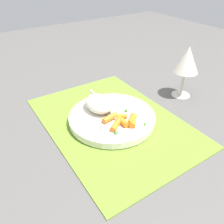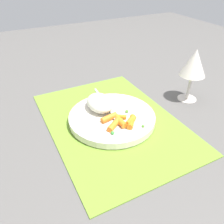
% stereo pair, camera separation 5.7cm
% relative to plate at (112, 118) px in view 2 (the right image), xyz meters
% --- Properties ---
extents(ground_plane, '(2.40, 2.40, 0.00)m').
position_rel_plate_xyz_m(ground_plane, '(0.00, 0.00, -0.02)').
color(ground_plane, '#565451').
extents(placemat, '(0.51, 0.35, 0.01)m').
position_rel_plate_xyz_m(placemat, '(0.00, 0.00, -0.01)').
color(placemat, olive).
rests_on(placemat, ground_plane).
extents(plate, '(0.25, 0.25, 0.02)m').
position_rel_plate_xyz_m(plate, '(0.00, 0.00, 0.00)').
color(plate, silver).
rests_on(plate, placemat).
extents(rice_mound, '(0.10, 0.07, 0.04)m').
position_rel_plate_xyz_m(rice_mound, '(-0.04, -0.02, 0.03)').
color(rice_mound, beige).
rests_on(rice_mound, plate).
extents(carrot_portion, '(0.08, 0.10, 0.02)m').
position_rel_plate_xyz_m(carrot_portion, '(0.05, 0.00, 0.02)').
color(carrot_portion, orange).
rests_on(carrot_portion, plate).
extents(pea_scatter, '(0.09, 0.09, 0.01)m').
position_rel_plate_xyz_m(pea_scatter, '(0.04, 0.01, 0.01)').
color(pea_scatter, green).
rests_on(pea_scatter, plate).
extents(fork, '(0.21, 0.03, 0.01)m').
position_rel_plate_xyz_m(fork, '(-0.03, 0.00, 0.01)').
color(fork, silver).
rests_on(fork, plate).
extents(wine_glass, '(0.08, 0.08, 0.17)m').
position_rel_plate_xyz_m(wine_glass, '(-0.00, 0.29, 0.11)').
color(wine_glass, silver).
rests_on(wine_glass, ground_plane).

